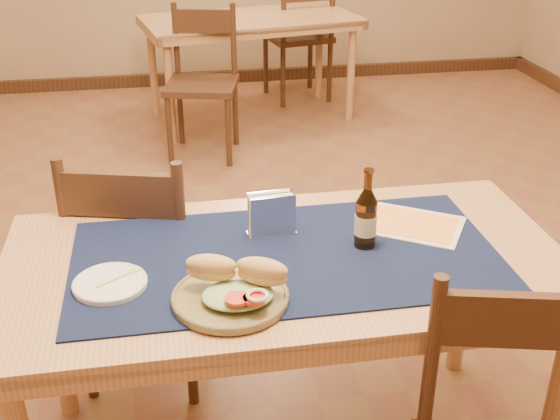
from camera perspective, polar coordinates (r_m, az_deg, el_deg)
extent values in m
cube|color=brown|center=(3.07, -2.25, -8.53)|extent=(6.00, 7.00, 0.02)
cylinder|color=tan|center=(2.22, 21.39, -14.99)|extent=(0.06, 0.06, 0.71)
cylinder|color=tan|center=(2.49, -17.72, -9.24)|extent=(0.06, 0.06, 0.71)
cylinder|color=tan|center=(2.66, 14.73, -6.23)|extent=(0.06, 0.06, 0.71)
cube|color=tan|center=(2.00, 0.49, -4.34)|extent=(1.60, 0.80, 0.04)
cube|color=#0F1639|center=(1.99, 0.49, -3.78)|extent=(1.20, 0.60, 0.01)
cube|color=#3F2516|center=(6.20, -6.68, 10.61)|extent=(6.00, 0.06, 0.10)
cylinder|color=tan|center=(4.79, -8.91, 9.40)|extent=(0.06, 0.06, 0.71)
cylinder|color=tan|center=(5.20, 5.78, 10.98)|extent=(0.06, 0.06, 0.71)
cylinder|color=tan|center=(5.34, -10.28, 11.11)|extent=(0.06, 0.06, 0.71)
cylinder|color=tan|center=(5.72, 3.20, 12.51)|extent=(0.06, 0.06, 0.71)
cube|color=tan|center=(5.14, -2.43, 15.18)|extent=(1.60, 1.00, 0.04)
cylinder|color=#3F2516|center=(2.80, -5.73, -6.54)|extent=(0.04, 0.04, 0.47)
cylinder|color=#3F2516|center=(2.89, -13.07, -6.03)|extent=(0.04, 0.04, 0.47)
cylinder|color=#3F2516|center=(2.50, -7.29, -11.21)|extent=(0.04, 0.04, 0.47)
cylinder|color=#3F2516|center=(2.60, -15.49, -10.44)|extent=(0.04, 0.04, 0.47)
cube|color=#3F2516|center=(2.56, -10.83, -4.18)|extent=(0.53, 0.53, 0.04)
cube|color=#3F2516|center=(2.23, -12.92, 1.23)|extent=(0.37, 0.13, 0.15)
cylinder|color=#3F2516|center=(2.24, -8.04, -1.81)|extent=(0.04, 0.04, 0.48)
cylinder|color=#3F2516|center=(2.35, -16.96, -1.35)|extent=(0.04, 0.04, 0.48)
cube|color=#3F2516|center=(1.73, 18.64, -8.49)|extent=(0.36, 0.12, 0.14)
cylinder|color=#3F2516|center=(1.76, 12.22, -11.72)|extent=(0.04, 0.04, 0.46)
cylinder|color=#3F2516|center=(4.47, -8.98, 6.45)|extent=(0.04, 0.04, 0.47)
cylinder|color=#3F2516|center=(4.41, -4.20, 6.42)|extent=(0.04, 0.04, 0.47)
cylinder|color=#3F2516|center=(4.81, -8.10, 8.01)|extent=(0.04, 0.04, 0.47)
cylinder|color=#3F2516|center=(4.76, -3.64, 7.99)|extent=(0.04, 0.04, 0.47)
cube|color=#3F2516|center=(4.54, -6.38, 10.03)|extent=(0.52, 0.52, 0.04)
cube|color=#3F2516|center=(4.64, -6.22, 15.03)|extent=(0.37, 0.11, 0.15)
cylinder|color=#3F2516|center=(4.70, -8.45, 13.50)|extent=(0.04, 0.04, 0.48)
cylinder|color=#3F2516|center=(4.64, -3.80, 13.55)|extent=(0.04, 0.04, 0.48)
cylinder|color=#3F2516|center=(6.00, 2.46, 12.16)|extent=(0.04, 0.04, 0.49)
cylinder|color=#3F2516|center=(5.86, -1.17, 11.82)|extent=(0.04, 0.04, 0.49)
cylinder|color=#3F2516|center=(5.65, 4.05, 11.19)|extent=(0.04, 0.04, 0.49)
cylinder|color=#3F2516|center=(5.50, 0.24, 10.83)|extent=(0.04, 0.04, 0.49)
cube|color=#3F2516|center=(5.69, 1.43, 13.92)|extent=(0.54, 0.54, 0.04)
cylinder|color=#3F2516|center=(5.53, 4.27, 16.14)|extent=(0.04, 0.04, 0.50)
cylinder|color=#3F2516|center=(5.38, 0.29, 15.91)|extent=(0.04, 0.04, 0.50)
cylinder|color=brown|center=(1.80, -4.06, -7.10)|extent=(0.30, 0.30, 0.02)
torus|color=brown|center=(1.79, -4.06, -6.93)|extent=(0.30, 0.30, 0.01)
ellipsoid|color=#97B57C|center=(1.76, -3.45, -6.89)|extent=(0.18, 0.15, 0.03)
ellipsoid|color=tan|center=(1.79, -5.62, -4.72)|extent=(0.14, 0.09, 0.07)
ellipsoid|color=tan|center=(1.77, -1.45, -5.06)|extent=(0.14, 0.11, 0.07)
cylinder|color=red|center=(1.71, -3.53, -7.22)|extent=(0.06, 0.06, 0.01)
cylinder|color=red|center=(1.71, -2.13, -7.22)|extent=(0.06, 0.06, 0.01)
torus|color=silver|center=(1.70, -1.84, -6.94)|extent=(0.06, 0.06, 0.01)
cylinder|color=silver|center=(1.90, -13.64, -5.83)|extent=(0.20, 0.20, 0.01)
torus|color=silver|center=(1.90, -13.66, -5.69)|extent=(0.19, 0.19, 0.01)
cube|color=#91DC79|center=(1.90, -13.35, -5.49)|extent=(0.09, 0.07, 0.00)
cube|color=#91DC79|center=(1.93, -11.68, -4.78)|extent=(0.04, 0.04, 0.00)
cylinder|color=#47280C|center=(2.02, 6.97, -1.13)|extent=(0.06, 0.06, 0.14)
cone|color=#47280C|center=(1.98, 7.11, 1.13)|extent=(0.06, 0.06, 0.04)
cylinder|color=#47280C|center=(1.96, 7.18, 2.36)|extent=(0.02, 0.02, 0.06)
cylinder|color=#47280C|center=(1.95, 7.24, 3.21)|extent=(0.03, 0.03, 0.01)
cylinder|color=beige|center=(2.02, 6.97, -1.13)|extent=(0.06, 0.06, 0.06)
cube|color=silver|center=(2.10, -0.68, -1.83)|extent=(0.15, 0.06, 0.00)
cube|color=silver|center=(2.05, -0.53, -0.54)|extent=(0.14, 0.02, 0.13)
cube|color=silver|center=(2.09, -0.84, 0.02)|extent=(0.14, 0.02, 0.13)
cube|color=white|center=(2.07, -0.69, -0.38)|extent=(0.13, 0.05, 0.12)
cube|color=#3872B3|center=(2.05, -0.56, -0.33)|extent=(0.09, 0.01, 0.04)
cube|color=beige|center=(2.18, 10.65, -1.16)|extent=(0.37, 0.34, 0.00)
cube|color=#EE9A3D|center=(2.18, 10.66, -1.09)|extent=(0.31, 0.29, 0.00)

